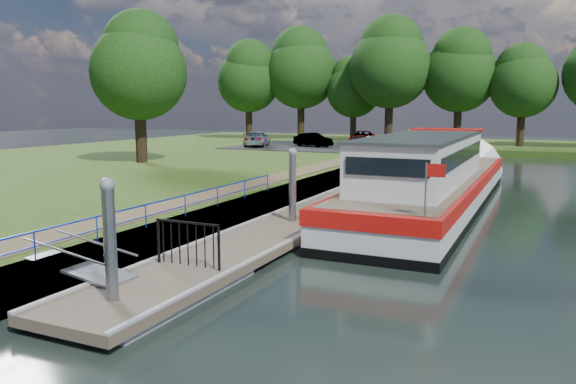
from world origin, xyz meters
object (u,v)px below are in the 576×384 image
at_px(barge, 436,182).
at_px(car_c, 257,139).
at_px(car_a, 360,142).
at_px(car_b, 313,140).
at_px(pontoon, 336,206).
at_px(car_d, 363,138).

xyz_separation_m(barge, car_c, (-19.37, 19.64, 0.42)).
distance_m(car_a, car_b, 4.83).
height_order(pontoon, barge, barge).
height_order(car_a, car_b, car_a).
relative_size(pontoon, barge, 1.42).
relative_size(barge, car_d, 4.52).
height_order(car_b, car_c, car_c).
bearing_deg(barge, car_c, 134.60).
bearing_deg(barge, car_b, 124.43).
relative_size(barge, car_a, 5.80).
xyz_separation_m(car_a, car_b, (-4.72, 1.06, -0.01)).
distance_m(car_a, car_c, 9.48).
bearing_deg(car_c, car_b, -178.54).
relative_size(car_b, car_c, 0.80).
bearing_deg(car_a, car_d, 97.41).
relative_size(pontoon, car_d, 6.41).
xyz_separation_m(barge, car_b, (-14.62, 21.33, 0.35)).
bearing_deg(car_c, pontoon, 106.78).
relative_size(car_a, car_c, 0.79).
bearing_deg(car_d, barge, -77.79).
height_order(barge, car_d, barge).
bearing_deg(car_c, car_a, 165.65).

